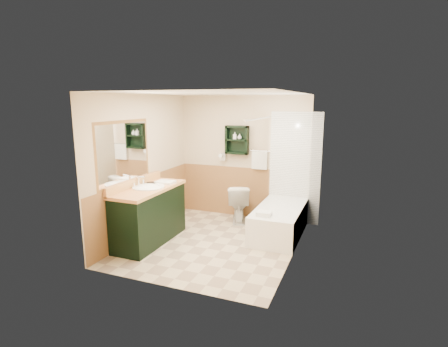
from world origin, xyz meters
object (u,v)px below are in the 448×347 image
bathtub (279,221)px  soap_bottle_a (235,137)px  wall_shelf (237,140)px  toilet (239,203)px  hair_dryer (223,157)px  soap_bottle_b (240,137)px  vanity (150,215)px  vanity_book (146,178)px

bathtub → soap_bottle_a: (-1.07, 0.68, 1.35)m
wall_shelf → toilet: 1.22m
hair_dryer → soap_bottle_b: (0.36, -0.03, 0.41)m
vanity → bathtub: 2.20m
wall_shelf → toilet: (0.12, -0.22, -1.19)m
hair_dryer → soap_bottle_a: size_ratio=1.76×
vanity_book → toilet: bearing=18.0°
toilet → soap_bottle_b: (-0.06, 0.21, 1.25)m
bathtub → soap_bottle_a: size_ratio=11.00×
hair_dryer → vanity: hair_dryer is taller
vanity_book → soap_bottle_b: bearing=23.7°
vanity → wall_shelf: bearing=62.7°
wall_shelf → toilet: size_ratio=0.76×
vanity → soap_bottle_a: bearing=63.8°
wall_shelf → bathtub: 1.79m
wall_shelf → soap_bottle_b: (0.06, -0.01, 0.06)m
vanity_book → soap_bottle_a: 1.94m
vanity → soap_bottle_a: soap_bottle_a is taller
hair_dryer → toilet: hair_dryer is taller
soap_bottle_b → vanity: bearing=-118.7°
hair_dryer → bathtub: hair_dryer is taller
vanity_book → vanity: bearing=-78.8°
hair_dryer → wall_shelf: bearing=-4.8°
toilet → soap_bottle_b: 1.27m
hair_dryer → soap_bottle_a: (0.26, -0.03, 0.40)m
toilet → bathtub: bearing=133.8°
vanity → soap_bottle_b: soap_bottle_b is taller
hair_dryer → soap_bottle_a: 0.47m
wall_shelf → soap_bottle_a: 0.06m
wall_shelf → toilet: bearing=-61.4°
wall_shelf → vanity: wall_shelf is taller
wall_shelf → vanity_book: wall_shelf is taller
vanity_book → bathtub: bearing=-7.8°
vanity → bathtub: size_ratio=0.97×
wall_shelf → soap_bottle_a: size_ratio=4.03×
bathtub → toilet: bearing=153.0°
hair_dryer → toilet: (0.42, -0.24, -0.84)m
vanity_book → soap_bottle_b: (1.12, 1.55, 0.58)m
soap_bottle_b → wall_shelf: bearing=174.8°
wall_shelf → vanity: 2.24m
hair_dryer → vanity: 2.00m
wall_shelf → hair_dryer: wall_shelf is taller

